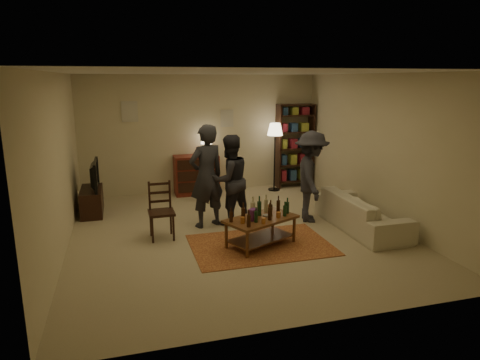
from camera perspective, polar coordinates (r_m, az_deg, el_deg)
name	(u,v)px	position (r m, az deg, el deg)	size (l,w,h in m)	color
floor	(236,232)	(7.50, -0.57, -6.96)	(6.00, 6.00, 0.00)	#C6B793
room_shell	(173,115)	(9.87, -8.89, 8.61)	(6.00, 6.00, 6.00)	beige
rug	(261,245)	(6.94, 2.78, -8.63)	(2.20, 1.50, 0.01)	maroon
coffee_table	(261,221)	(6.80, 2.80, -5.45)	(1.29, 1.03, 0.80)	brown
dining_chair	(161,208)	(7.23, -10.51, -3.72)	(0.42, 0.42, 0.97)	#321A10
tv_stand	(92,195)	(8.89, -19.17, -1.85)	(0.40, 1.00, 1.06)	#321A10
dresser	(197,174)	(9.87, -5.79, 0.84)	(1.00, 0.50, 1.36)	maroon
bookshelf	(295,145)	(10.52, 7.30, 4.67)	(0.90, 0.34, 2.02)	#321A10
floor_lamp	(275,134)	(10.03, 4.69, 6.14)	(0.36, 0.36, 1.60)	black
sofa	(361,212)	(7.90, 15.86, -4.09)	(2.08, 0.81, 0.61)	beige
person_left	(206,176)	(7.58, -4.50, 0.49)	(0.67, 0.44, 1.84)	#27282F
person_right	(230,180)	(7.73, -1.41, 0.02)	(0.80, 0.62, 1.64)	#26262D
person_by_sofa	(311,177)	(7.99, 9.45, 0.45)	(1.09, 0.63, 1.69)	#2A2A32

